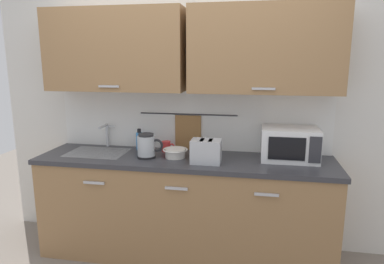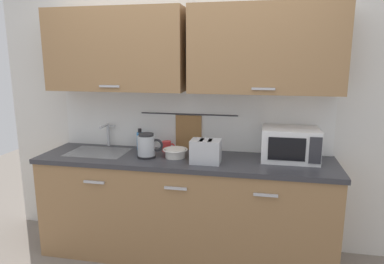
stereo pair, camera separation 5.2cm
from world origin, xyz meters
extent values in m
cube|color=#997047|center=(0.00, 0.30, 0.43)|extent=(2.50, 0.60, 0.86)
cube|color=#B7B7BC|center=(-0.69, -0.01, 0.74)|extent=(0.18, 0.02, 0.02)
cube|color=#B7B7BC|center=(0.00, -0.01, 0.74)|extent=(0.18, 0.02, 0.02)
cube|color=#B7B7BC|center=(0.69, -0.01, 0.74)|extent=(0.18, 0.02, 0.02)
cube|color=#333338|center=(0.00, 0.30, 0.88)|extent=(2.53, 0.63, 0.04)
cube|color=#9EA0A5|center=(-0.81, 0.32, 0.85)|extent=(0.52, 0.38, 0.09)
cube|color=silver|center=(0.00, 0.63, 1.25)|extent=(3.70, 0.06, 2.50)
cube|color=silver|center=(0.00, 0.59, 1.18)|extent=(2.50, 0.01, 0.55)
cube|color=#997047|center=(-0.64, 0.43, 1.80)|extent=(1.22, 0.33, 0.70)
cube|color=#B7B7BC|center=(-0.64, 0.26, 1.50)|extent=(0.18, 0.01, 0.02)
cube|color=#997047|center=(0.64, 0.43, 1.80)|extent=(1.22, 0.33, 0.70)
cube|color=#B7B7BC|center=(0.64, 0.26, 1.50)|extent=(0.18, 0.01, 0.02)
cylinder|color=#333338|center=(-0.02, 0.58, 1.23)|extent=(0.90, 0.01, 0.01)
cube|color=olive|center=(-0.02, 0.58, 1.05)|extent=(0.24, 0.02, 0.34)
cylinder|color=#B2B5BA|center=(-0.81, 0.55, 1.01)|extent=(0.03, 0.03, 0.22)
cylinder|color=#B2B5BA|center=(-0.81, 0.47, 1.11)|extent=(0.02, 0.16, 0.02)
cube|color=#B2B5BA|center=(-0.77, 0.55, 1.10)|extent=(0.07, 0.02, 0.01)
cube|color=white|center=(0.87, 0.41, 1.04)|extent=(0.46, 0.34, 0.27)
cube|color=black|center=(0.84, 0.24, 1.04)|extent=(0.29, 0.01, 0.18)
cube|color=#2D2D33|center=(1.05, 0.24, 1.04)|extent=(0.09, 0.01, 0.21)
cylinder|color=black|center=(-0.32, 0.25, 0.91)|extent=(0.16, 0.16, 0.02)
cylinder|color=#B2B7BC|center=(-0.32, 0.25, 1.00)|extent=(0.15, 0.15, 0.17)
cylinder|color=#262628|center=(-0.32, 0.25, 1.10)|extent=(0.13, 0.13, 0.02)
torus|color=black|center=(-0.23, 0.25, 1.01)|extent=(0.11, 0.02, 0.11)
cylinder|color=#3F8CD8|center=(-0.47, 0.49, 0.98)|extent=(0.06, 0.06, 0.16)
cylinder|color=black|center=(-0.47, 0.49, 1.08)|extent=(0.03, 0.03, 0.04)
cylinder|color=red|center=(-0.20, 0.47, 0.95)|extent=(0.08, 0.08, 0.09)
torus|color=red|center=(-0.15, 0.47, 0.95)|extent=(0.06, 0.01, 0.06)
cylinder|color=silver|center=(-0.08, 0.29, 0.94)|extent=(0.17, 0.17, 0.07)
torus|color=silver|center=(-0.08, 0.29, 0.97)|extent=(0.21, 0.21, 0.01)
cube|color=#B7BABF|center=(0.20, 0.19, 1.00)|extent=(0.24, 0.17, 0.19)
cube|color=black|center=(0.17, 0.19, 1.08)|extent=(0.03, 0.12, 0.01)
cube|color=black|center=(0.24, 0.19, 1.08)|extent=(0.03, 0.12, 0.01)
cube|color=black|center=(0.08, 0.19, 1.02)|extent=(0.02, 0.02, 0.02)
camera|label=1|loc=(0.59, -2.50, 1.73)|focal=32.51mm
camera|label=2|loc=(0.64, -2.49, 1.73)|focal=32.51mm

